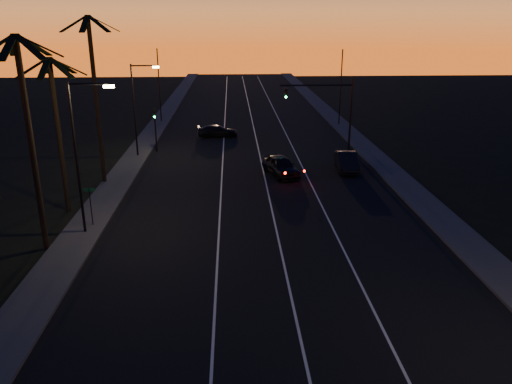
{
  "coord_description": "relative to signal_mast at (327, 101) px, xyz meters",
  "views": [
    {
      "loc": [
        -2.12,
        -7.96,
        12.08
      ],
      "look_at": [
        -0.74,
        20.04,
        2.47
      ],
      "focal_mm": 35.0,
      "sensor_mm": 36.0,
      "label": 1
    }
  ],
  "objects": [
    {
      "name": "right_car",
      "position": [
        0.47,
        -7.38,
        -4.01
      ],
      "size": [
        1.98,
        4.73,
        1.52
      ],
      "color": "black",
      "rests_on": "road"
    },
    {
      "name": "signal_post",
      "position": [
        -16.64,
        -0.01,
        -1.89
      ],
      "size": [
        0.28,
        0.37,
        4.2
      ],
      "color": "black",
      "rests_on": "ground"
    },
    {
      "name": "sidewalk_right",
      "position": [
        4.06,
        -9.99,
        -4.7
      ],
      "size": [
        2.4,
        170.0,
        0.16
      ],
      "primitive_type": "cube",
      "color": "#343532",
      "rests_on": "ground"
    },
    {
      "name": "lane_stripe_right",
      "position": [
        -3.14,
        -9.99,
        -4.76
      ],
      "size": [
        0.12,
        160.0,
        0.01
      ],
      "primitive_type": "cube",
      "color": "silver",
      "rests_on": "road"
    },
    {
      "name": "road",
      "position": [
        -7.14,
        -9.99,
        -4.78
      ],
      "size": [
        20.0,
        170.0,
        0.01
      ],
      "primitive_type": "cube",
      "color": "black",
      "rests_on": "ground"
    },
    {
      "name": "streetlight_left_far",
      "position": [
        -17.82,
        -1.99,
        0.28
      ],
      "size": [
        2.55,
        0.26,
        8.5
      ],
      "color": "black",
      "rests_on": "ground"
    },
    {
      "name": "far_pole_left",
      "position": [
        -18.14,
        15.01,
        -0.28
      ],
      "size": [
        0.14,
        0.14,
        9.0
      ],
      "primitive_type": "cylinder",
      "color": "black",
      "rests_on": "ground"
    },
    {
      "name": "lane_stripe_left",
      "position": [
        -10.14,
        -9.99,
        -4.76
      ],
      "size": [
        0.12,
        160.0,
        0.01
      ],
      "primitive_type": "cube",
      "color": "silver",
      "rests_on": "road"
    },
    {
      "name": "signal_mast",
      "position": [
        0.0,
        0.0,
        0.0
      ],
      "size": [
        7.1,
        0.41,
        7.0
      ],
      "color": "black",
      "rests_on": "ground"
    },
    {
      "name": "palm_far",
      "position": [
        -19.34,
        -9.99,
        2.83
      ],
      "size": [
        4.25,
        4.16,
        12.53
      ],
      "color": "black",
      "rests_on": "ground"
    },
    {
      "name": "street_sign",
      "position": [
        -17.94,
        -18.99,
        -3.13
      ],
      "size": [
        0.7,
        0.06,
        2.6
      ],
      "color": "black",
      "rests_on": "ground"
    },
    {
      "name": "streetlight_left_near",
      "position": [
        -17.84,
        -19.99,
        0.54
      ],
      "size": [
        2.55,
        0.26,
        9.0
      ],
      "color": "black",
      "rests_on": "ground"
    },
    {
      "name": "lane_stripe_mid",
      "position": [
        -6.64,
        -9.99,
        -4.76
      ],
      "size": [
        0.12,
        160.0,
        0.01
      ],
      "primitive_type": "cube",
      "color": "silver",
      "rests_on": "road"
    },
    {
      "name": "palm_mid",
      "position": [
        -20.34,
        -15.99,
        1.47
      ],
      "size": [
        4.25,
        4.16,
        10.03
      ],
      "color": "black",
      "rests_on": "ground"
    },
    {
      "name": "sidewalk_left",
      "position": [
        -18.34,
        -9.99,
        -4.7
      ],
      "size": [
        2.4,
        170.0,
        0.16
      ],
      "primitive_type": "cube",
      "color": "#343532",
      "rests_on": "ground"
    },
    {
      "name": "palm_near",
      "position": [
        -19.74,
        -21.99,
        2.29
      ],
      "size": [
        4.25,
        4.16,
        11.53
      ],
      "color": "black",
      "rests_on": "ground"
    },
    {
      "name": "far_pole_right",
      "position": [
        3.86,
        12.01,
        -0.28
      ],
      "size": [
        0.14,
        0.14,
        9.0
      ],
      "primitive_type": "cylinder",
      "color": "black",
      "rests_on": "ground"
    },
    {
      "name": "lead_car",
      "position": [
        -5.29,
        -8.62,
        -3.96
      ],
      "size": [
        3.3,
        5.57,
        1.61
      ],
      "color": "black",
      "rests_on": "road"
    },
    {
      "name": "cross_car",
      "position": [
        -10.84,
        6.22,
        -4.13
      ],
      "size": [
        4.61,
        2.3,
        1.29
      ],
      "color": "black",
      "rests_on": "road"
    }
  ]
}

